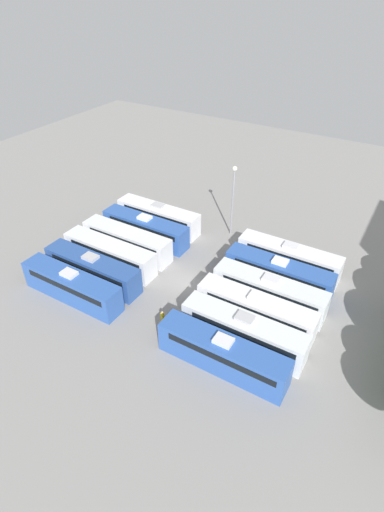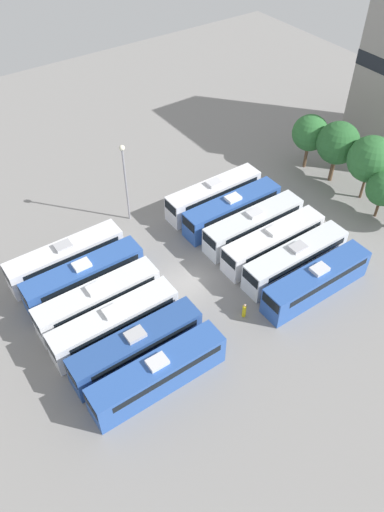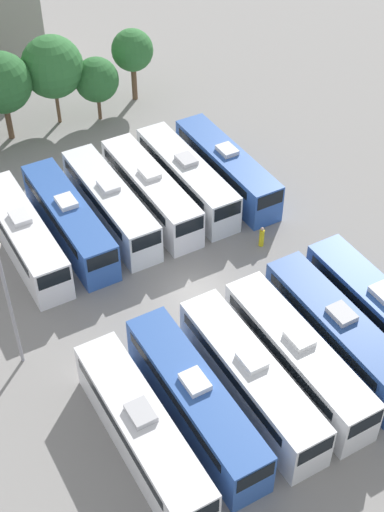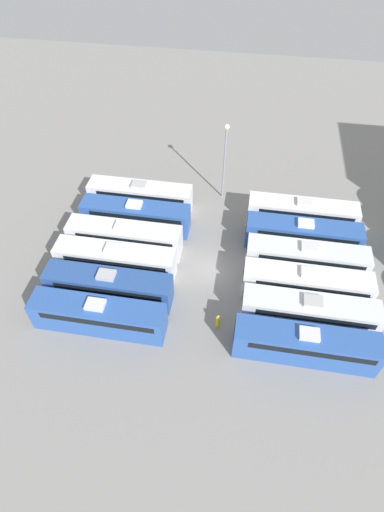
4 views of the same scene
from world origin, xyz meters
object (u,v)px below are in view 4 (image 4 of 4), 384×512
object	(u,v)px
bus_4	(109,286)
bus_9	(307,284)
bus_5	(99,315)
bus_7	(303,235)
bus_6	(302,213)
bus_10	(310,312)
bus_8	(307,258)
bus_1	(136,215)
worker_person	(218,321)
light_pole	(225,151)
bus_3	(116,260)
bus_0	(141,196)
bus_2	(125,237)
bus_11	(306,344)

from	to	relation	value
bus_4	bus_9	xyz separation A→B (m)	(-3.21, 17.91, 0.00)
bus_5	bus_7	xyz separation A→B (m)	(-12.97, 17.63, 0.00)
bus_6	bus_10	distance (m)	12.97
bus_4	bus_8	distance (m)	19.10
bus_1	worker_person	xyz separation A→B (m)	(11.35, 10.30, -0.93)
bus_8	light_pole	world-z (taller)	light_pole
bus_1	bus_3	distance (m)	6.55
bus_9	bus_4	bearing A→B (deg)	-79.85
worker_person	bus_4	bearing A→B (deg)	-98.75
bus_7	bus_0	bearing A→B (deg)	-100.64
bus_7	worker_person	bearing A→B (deg)	-33.42
light_pole	bus_2	bearing A→B (deg)	-41.00
bus_7	bus_11	xyz separation A→B (m)	(12.93, -0.08, 0.00)
bus_11	worker_person	size ratio (longest dim) A/B	7.26
bus_4	bus_7	bearing A→B (deg)	118.75
bus_1	bus_10	distance (m)	20.52
bus_5	worker_person	distance (m)	10.35
bus_11	bus_8	bearing A→B (deg)	177.94
bus_0	bus_2	world-z (taller)	same
bus_0	bus_4	distance (m)	13.13
bus_9	worker_person	xyz separation A→B (m)	(4.79, -7.65, -0.93)
bus_1	bus_9	world-z (taller)	same
bus_11	worker_person	distance (m)	7.62
bus_2	bus_0	bearing A→B (deg)	-179.22
bus_4	bus_10	xyz separation A→B (m)	(-0.09, 18.05, 0.00)
bus_1	bus_10	bearing A→B (deg)	61.85
bus_0	bus_10	size ratio (longest dim) A/B	1.00
bus_2	bus_6	distance (m)	19.18
bus_3	bus_11	world-z (taller)	same
bus_2	bus_3	distance (m)	3.15
bus_0	bus_5	bearing A→B (deg)	1.68
bus_1	worker_person	world-z (taller)	bus_1
bus_3	bus_4	world-z (taller)	same
bus_9	light_pole	distance (m)	16.93
bus_1	bus_11	distance (m)	21.93
bus_8	bus_10	xyz separation A→B (m)	(6.34, 0.06, 0.00)
bus_3	bus_6	distance (m)	20.51
bus_0	bus_9	world-z (taller)	same
bus_0	bus_3	xyz separation A→B (m)	(9.90, 0.07, 0.00)
bus_5	bus_9	distance (m)	18.95
bus_0	bus_8	world-z (taller)	same
bus_9	bus_1	bearing A→B (deg)	-110.08
bus_1	light_pole	size ratio (longest dim) A/B	1.24
bus_2	bus_8	world-z (taller)	same
bus_3	bus_9	size ratio (longest dim) A/B	1.00
bus_1	bus_8	size ratio (longest dim) A/B	1.00
bus_3	worker_person	xyz separation A→B (m)	(4.80, 10.58, -0.93)
bus_3	bus_9	world-z (taller)	same
light_pole	bus_11	bearing A→B (deg)	24.50
bus_7	bus_11	size ratio (longest dim) A/B	1.00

